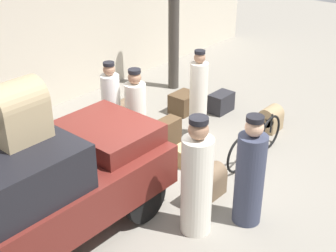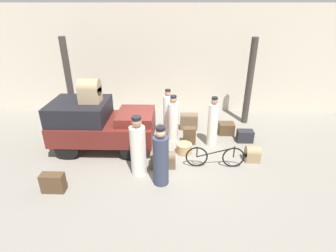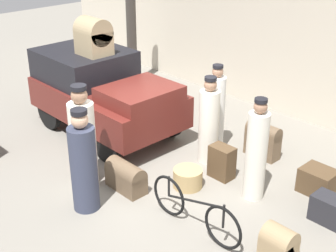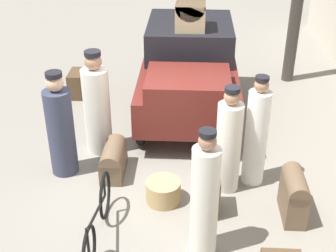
% 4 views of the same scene
% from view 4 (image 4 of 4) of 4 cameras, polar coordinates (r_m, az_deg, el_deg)
% --- Properties ---
extents(ground_plane, '(30.00, 30.00, 0.00)m').
position_cam_4_polar(ground_plane, '(7.51, -1.45, -5.53)').
color(ground_plane, gray).
extents(canopy_pillar_left, '(0.25, 0.25, 3.38)m').
position_cam_4_polar(canopy_pillar_left, '(10.49, 15.43, 13.97)').
color(canopy_pillar_left, '#38332D').
rests_on(canopy_pillar_left, ground).
extents(truck, '(3.29, 1.76, 1.64)m').
position_cam_4_polar(truck, '(8.88, 2.57, 6.92)').
color(truck, black).
rests_on(truck, ground).
extents(bicycle, '(1.75, 0.04, 0.70)m').
position_cam_4_polar(bicycle, '(6.11, -8.58, -11.39)').
color(bicycle, black).
rests_on(bicycle, ground).
extents(wicker_basket, '(0.50, 0.50, 0.33)m').
position_cam_4_polar(wicker_basket, '(6.81, -0.59, -7.98)').
color(wicker_basket, tan).
rests_on(wicker_basket, ground).
extents(porter_carrying_trunk, '(0.37, 0.37, 1.67)m').
position_cam_4_polar(porter_carrying_trunk, '(6.80, 7.38, -2.22)').
color(porter_carrying_trunk, silver).
rests_on(porter_carrying_trunk, ground).
extents(conductor_in_dark_uniform, '(0.42, 0.42, 1.70)m').
position_cam_4_polar(conductor_in_dark_uniform, '(7.30, -12.96, -0.32)').
color(conductor_in_dark_uniform, '#33384C').
rests_on(conductor_in_dark_uniform, ground).
extents(porter_with_bicycle, '(0.33, 0.33, 1.75)m').
position_cam_4_polar(porter_with_bicycle, '(6.99, 10.70, -1.13)').
color(porter_with_bicycle, white).
rests_on(porter_with_bicycle, ground).
extents(porter_lifting_near_truck, '(0.44, 0.44, 1.78)m').
position_cam_4_polar(porter_lifting_near_truck, '(7.74, -8.66, 2.24)').
color(porter_lifting_near_truck, silver).
rests_on(porter_lifting_near_truck, ground).
extents(porter_standing_middle, '(0.34, 0.34, 1.75)m').
position_cam_4_polar(porter_standing_middle, '(5.66, 4.49, -8.84)').
color(porter_standing_middle, silver).
rests_on(porter_standing_middle, ground).
extents(suitcase_black_upright, '(0.74, 0.34, 0.51)m').
position_cam_4_polar(suitcase_black_upright, '(7.38, -6.68, -4.07)').
color(suitcase_black_upright, brown).
rests_on(suitcase_black_upright, ground).
extents(suitcase_tan_flat, '(0.59, 0.28, 0.52)m').
position_cam_4_polar(suitcase_tan_flat, '(10.03, -11.05, 5.09)').
color(suitcase_tan_flat, '#4C3823').
rests_on(suitcase_tan_flat, ground).
extents(trunk_large_brown, '(0.43, 0.29, 0.60)m').
position_cam_4_polar(trunk_large_brown, '(6.57, 5.04, -8.21)').
color(trunk_large_brown, '#4C3823').
rests_on(trunk_large_brown, ground).
extents(suitcase_small_leather, '(0.67, 0.29, 0.68)m').
position_cam_4_polar(suitcase_small_leather, '(6.66, 15.11, -8.03)').
color(suitcase_small_leather, brown).
rests_on(suitcase_small_leather, ground).
extents(trunk_on_truck_roof, '(0.64, 0.54, 0.75)m').
position_cam_4_polar(trunk_on_truck_roof, '(8.70, 2.75, 14.08)').
color(trunk_on_truck_roof, '#9E8966').
rests_on(trunk_on_truck_roof, truck).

